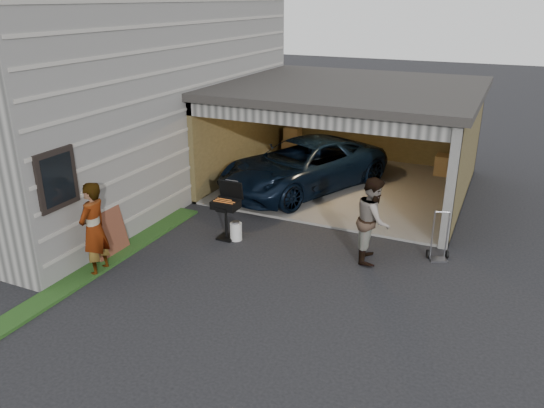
{
  "coord_description": "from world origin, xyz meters",
  "views": [
    {
      "loc": [
        4.86,
        -7.41,
        5.08
      ],
      "look_at": [
        0.67,
        1.69,
        1.15
      ],
      "focal_mm": 35.0,
      "sensor_mm": 36.0,
      "label": 1
    }
  ],
  "objects": [
    {
      "name": "ground",
      "position": [
        0.0,
        0.0,
        0.0
      ],
      "size": [
        80.0,
        80.0,
        0.0
      ],
      "primitive_type": "plane",
      "color": "black",
      "rests_on": "ground"
    },
    {
      "name": "house",
      "position": [
        -6.0,
        4.0,
        2.75
      ],
      "size": [
        7.0,
        11.0,
        5.5
      ],
      "primitive_type": "cube",
      "color": "#474744",
      "rests_on": "ground"
    },
    {
      "name": "man",
      "position": [
        2.6,
        2.36,
        0.89
      ],
      "size": [
        0.85,
        1.0,
        1.78
      ],
      "primitive_type": "imported",
      "rotation": [
        0.0,
        0.0,
        1.8
      ],
      "color": "#44201A",
      "rests_on": "ground"
    },
    {
      "name": "hand_truck",
      "position": [
        3.87,
        2.96,
        0.2
      ],
      "size": [
        0.48,
        0.44,
        1.06
      ],
      "rotation": [
        0.0,
        0.0,
        0.37
      ],
      "color": "slate",
      "rests_on": "ground"
    },
    {
      "name": "bbq_grill",
      "position": [
        -0.6,
        2.03,
        0.77
      ],
      "size": [
        0.58,
        0.51,
        1.29
      ],
      "color": "black",
      "rests_on": "ground"
    },
    {
      "name": "garage",
      "position": [
        0.76,
        6.79,
        1.87
      ],
      "size": [
        6.8,
        6.3,
        2.9
      ],
      "color": "#605E59",
      "rests_on": "ground"
    },
    {
      "name": "woman",
      "position": [
        -2.1,
        -0.45,
        0.94
      ],
      "size": [
        0.52,
        0.73,
        1.88
      ],
      "primitive_type": "imported",
      "rotation": [
        0.0,
        0.0,
        -1.47
      ],
      "color": "#98A2BF",
      "rests_on": "ground"
    },
    {
      "name": "groundcover_strip",
      "position": [
        -2.25,
        -1.0,
        0.03
      ],
      "size": [
        0.5,
        8.0,
        0.06
      ],
      "primitive_type": "cube",
      "color": "#193814",
      "rests_on": "ground"
    },
    {
      "name": "plywood_panel",
      "position": [
        -2.4,
        0.28,
        0.49
      ],
      "size": [
        0.25,
        0.9,
        0.99
      ],
      "primitive_type": "cube",
      "rotation": [
        0.0,
        -0.21,
        0.0
      ],
      "color": "brown",
      "rests_on": "ground"
    },
    {
      "name": "minivan",
      "position": [
        -0.2,
        5.6,
        0.69
      ],
      "size": [
        4.16,
        5.5,
        1.39
      ],
      "primitive_type": "imported",
      "rotation": [
        0.0,
        0.0,
        -0.43
      ],
      "color": "black",
      "rests_on": "ground"
    },
    {
      "name": "propane_tank",
      "position": [
        -0.37,
        2.03,
        0.2
      ],
      "size": [
        0.28,
        0.28,
        0.4
      ],
      "primitive_type": "cylinder",
      "rotation": [
        0.0,
        0.0,
        0.05
      ],
      "color": "white",
      "rests_on": "ground"
    }
  ]
}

